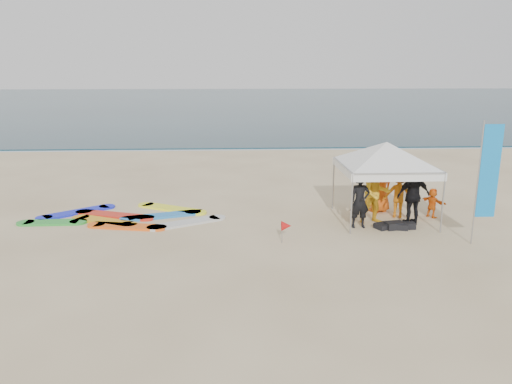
{
  "coord_description": "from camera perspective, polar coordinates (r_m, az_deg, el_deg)",
  "views": [
    {
      "loc": [
        -0.85,
        -11.76,
        4.81
      ],
      "look_at": [
        -0.18,
        2.6,
        1.2
      ],
      "focal_mm": 35.0,
      "sensor_mm": 36.0,
      "label": 1
    }
  ],
  "objects": [
    {
      "name": "canopy_tent",
      "position": [
        16.16,
        14.74,
        5.51
      ],
      "size": [
        3.85,
        3.85,
        2.9
      ],
      "color": "#A5A5A8",
      "rests_on": "ground"
    },
    {
      "name": "person_orange_a",
      "position": [
        16.92,
        16.02,
        -0.22
      ],
      "size": [
        1.15,
        0.89,
        1.57
      ],
      "primitive_type": "imported",
      "rotation": [
        0.0,
        0.0,
        2.8
      ],
      "color": "#CD6B12",
      "rests_on": "ground"
    },
    {
      "name": "person_black_b",
      "position": [
        16.23,
        17.54,
        -0.38
      ],
      "size": [
        1.16,
        0.66,
        1.87
      ],
      "primitive_type": "imported",
      "rotation": [
        0.0,
        0.0,
        3.34
      ],
      "color": "black",
      "rests_on": "ground"
    },
    {
      "name": "ground",
      "position": [
        12.73,
        1.39,
        -8.1
      ],
      "size": [
        120.0,
        120.0,
        0.0
      ],
      "primitive_type": "plane",
      "color": "beige",
      "rests_on": "ground"
    },
    {
      "name": "person_orange_b",
      "position": [
        17.35,
        14.0,
        0.8
      ],
      "size": [
        1.09,
        0.92,
        1.89
      ],
      "primitive_type": "imported",
      "rotation": [
        0.0,
        0.0,
        3.55
      ],
      "color": "#D15412",
      "rests_on": "ground"
    },
    {
      "name": "shoreline_foam",
      "position": [
        30.35,
        -1.03,
        4.98
      ],
      "size": [
        160.0,
        1.2,
        0.01
      ],
      "primitive_type": "cube",
      "color": "silver",
      "rests_on": "ground"
    },
    {
      "name": "feather_flag",
      "position": [
        14.89,
        24.98,
        1.99
      ],
      "size": [
        0.58,
        0.04,
        3.44
      ],
      "color": "#A5A5A8",
      "rests_on": "ground"
    },
    {
      "name": "surfboard_spread",
      "position": [
        16.84,
        -14.55,
        -2.84
      ],
      "size": [
        6.16,
        3.17,
        0.07
      ],
      "color": "red",
      "rests_on": "ground"
    },
    {
      "name": "person_yellow",
      "position": [
        16.03,
        13.55,
        -0.14
      ],
      "size": [
        1.06,
        0.88,
        1.95
      ],
      "primitive_type": "imported",
      "rotation": [
        0.0,
        0.0,
        0.17
      ],
      "color": "yellow",
      "rests_on": "ground"
    },
    {
      "name": "ocean",
      "position": [
        71.92,
        -2.02,
        10.28
      ],
      "size": [
        160.0,
        84.0,
        0.08
      ],
      "primitive_type": "cube",
      "color": "#0C2633",
      "rests_on": "ground"
    },
    {
      "name": "marker_pennant",
      "position": [
        13.98,
        3.49,
        -3.9
      ],
      "size": [
        0.28,
        0.28,
        0.64
      ],
      "color": "#A5A5A8",
      "rests_on": "ground"
    },
    {
      "name": "person_seated",
      "position": [
        17.33,
        19.51,
        -1.17
      ],
      "size": [
        0.71,
        0.93,
        0.98
      ],
      "primitive_type": "imported",
      "rotation": [
        0.0,
        0.0,
        2.1
      ],
      "color": "orange",
      "rests_on": "ground"
    },
    {
      "name": "gear_pile",
      "position": [
        15.84,
        15.6,
        -3.75
      ],
      "size": [
        1.26,
        0.6,
        0.22
      ],
      "color": "black",
      "rests_on": "ground"
    },
    {
      "name": "person_black_a",
      "position": [
        15.53,
        11.79,
        -1.05
      ],
      "size": [
        0.62,
        0.42,
        1.66
      ],
      "primitive_type": "imported",
      "rotation": [
        0.0,
        0.0,
        0.04
      ],
      "color": "black",
      "rests_on": "ground"
    }
  ]
}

